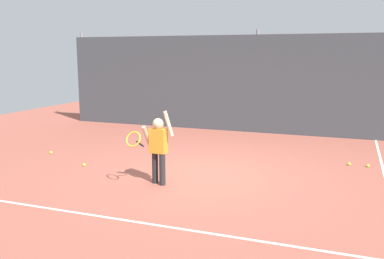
{
  "coord_description": "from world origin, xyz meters",
  "views": [
    {
      "loc": [
        2.64,
        -7.52,
        2.33
      ],
      "look_at": [
        -0.26,
        0.19,
        0.85
      ],
      "focal_mm": 39.58,
      "sensor_mm": 36.0,
      "label": 1
    }
  ],
  "objects_px": {
    "tennis_player": "(157,145)",
    "tennis_ball_3": "(51,153)",
    "tennis_ball_1": "(349,164)",
    "tennis_ball_0": "(368,166)",
    "tennis_ball_2": "(84,165)"
  },
  "relations": [
    {
      "from": "tennis_ball_1",
      "to": "tennis_ball_0",
      "type": "bearing_deg",
      "value": -1.38
    },
    {
      "from": "tennis_player",
      "to": "tennis_ball_3",
      "type": "height_order",
      "value": "tennis_player"
    },
    {
      "from": "tennis_player",
      "to": "tennis_ball_1",
      "type": "relative_size",
      "value": 20.46
    },
    {
      "from": "tennis_ball_0",
      "to": "tennis_ball_1",
      "type": "height_order",
      "value": "same"
    },
    {
      "from": "tennis_ball_0",
      "to": "tennis_ball_2",
      "type": "relative_size",
      "value": 1.0
    },
    {
      "from": "tennis_ball_1",
      "to": "tennis_player",
      "type": "bearing_deg",
      "value": -141.22
    },
    {
      "from": "tennis_player",
      "to": "tennis_ball_1",
      "type": "xyz_separation_m",
      "value": [
        3.24,
        2.6,
        -0.69
      ]
    },
    {
      "from": "tennis_ball_2",
      "to": "tennis_ball_3",
      "type": "distance_m",
      "value": 1.54
    },
    {
      "from": "tennis_ball_1",
      "to": "tennis_ball_3",
      "type": "distance_m",
      "value": 6.74
    },
    {
      "from": "tennis_ball_0",
      "to": "tennis_ball_3",
      "type": "relative_size",
      "value": 1.0
    },
    {
      "from": "tennis_ball_2",
      "to": "tennis_ball_1",
      "type": "bearing_deg",
      "value": 21.38
    },
    {
      "from": "tennis_ball_3",
      "to": "tennis_ball_1",
      "type": "bearing_deg",
      "value": 11.76
    },
    {
      "from": "tennis_ball_1",
      "to": "tennis_ball_3",
      "type": "xyz_separation_m",
      "value": [
        -6.6,
        -1.37,
        0.0
      ]
    },
    {
      "from": "tennis_ball_2",
      "to": "tennis_ball_3",
      "type": "xyz_separation_m",
      "value": [
        -1.39,
        0.67,
        0.0
      ]
    },
    {
      "from": "tennis_player",
      "to": "tennis_ball_0",
      "type": "relative_size",
      "value": 20.46
    }
  ]
}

